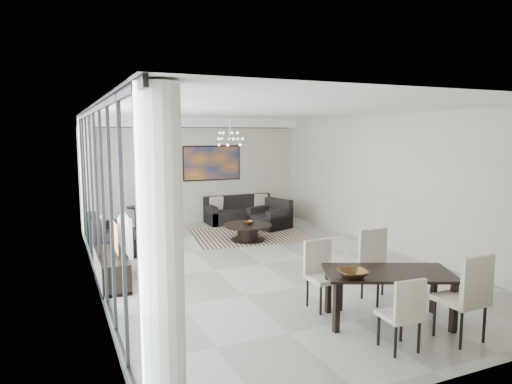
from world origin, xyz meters
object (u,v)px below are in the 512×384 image
coffee_table (248,231)px  tv_console (111,268)px  dining_table (388,278)px  sofa_main (241,213)px  television (119,234)px

coffee_table → tv_console: bearing=-150.7°
tv_console → dining_table: bearing=-45.0°
tv_console → sofa_main: bearing=45.3°
television → sofa_main: bearing=-42.8°
coffee_table → sofa_main: 2.31m
tv_console → television: television is taller
sofa_main → television: 5.52m
sofa_main → television: television is taller
television → tv_console: bearing=111.1°
tv_console → television: bearing=20.0°
sofa_main → television: size_ratio=1.80×
television → dining_table: bearing=-135.9°
dining_table → television: bearing=133.0°
coffee_table → television: bearing=-150.3°
tv_console → dining_table: 4.47m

